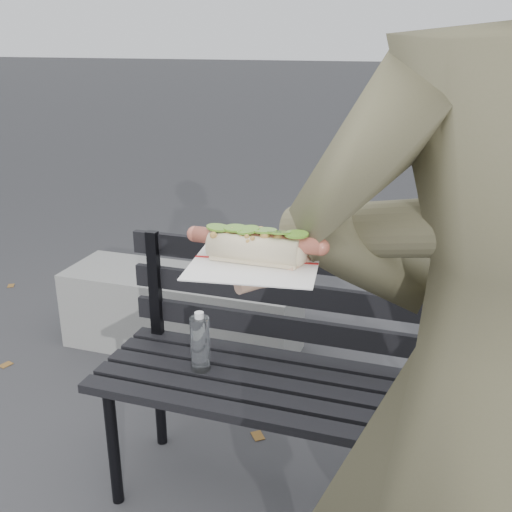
{
  "coord_description": "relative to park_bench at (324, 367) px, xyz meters",
  "views": [
    {
      "loc": [
        0.38,
        -0.84,
        1.53
      ],
      "look_at": [
        0.12,
        -0.03,
        1.22
      ],
      "focal_mm": 42.0,
      "sensor_mm": 36.0,
      "label": 1
    }
  ],
  "objects": [
    {
      "name": "park_bench",
      "position": [
        0.0,
        0.0,
        0.0
      ],
      "size": [
        1.5,
        0.44,
        0.88
      ],
      "color": "black",
      "rests_on": "ground"
    },
    {
      "name": "concrete_block",
      "position": [
        -0.91,
        0.85,
        -0.32
      ],
      "size": [
        1.2,
        0.4,
        0.4
      ],
      "primitive_type": "cube",
      "color": "slate",
      "rests_on": "ground"
    },
    {
      "name": "held_hotdog",
      "position": [
        0.25,
        -0.81,
        0.73
      ],
      "size": [
        0.62,
        0.3,
        0.2
      ],
      "color": "brown"
    },
    {
      "name": "person",
      "position": [
        0.44,
        -0.78,
        0.44
      ],
      "size": [
        0.77,
        0.56,
        1.93
      ],
      "primitive_type": "imported",
      "rotation": [
        0.0,
        0.0,
        3.29
      ],
      "color": "brown",
      "rests_on": "ground"
    }
  ]
}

